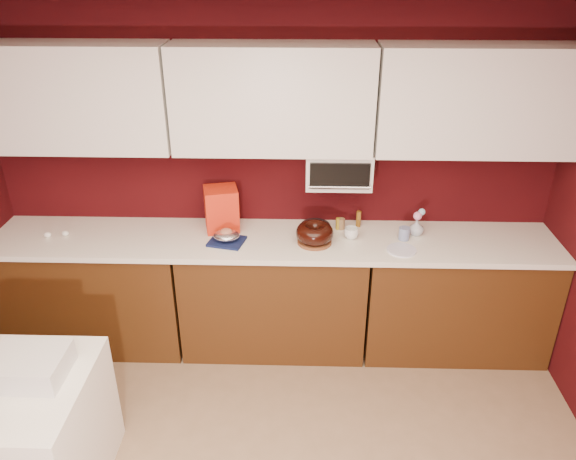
{
  "coord_description": "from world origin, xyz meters",
  "views": [
    {
      "loc": [
        0.21,
        -1.54,
        2.76
      ],
      "look_at": [
        0.11,
        1.84,
        1.02
      ],
      "focal_mm": 35.0,
      "sensor_mm": 36.0,
      "label": 1
    }
  ],
  "objects_px": {
    "pandoro_box": "(222,209)",
    "coffee_mug": "(351,232)",
    "foil_ham_nest": "(226,235)",
    "newspaper_stack": "(29,366)",
    "flower_vase": "(416,226)",
    "toaster_oven": "(339,167)",
    "bundt_cake": "(315,233)",
    "blue_jar": "(404,234)",
    "dining_table": "(3,436)"
  },
  "relations": [
    {
      "from": "foil_ham_nest",
      "to": "bundt_cake",
      "type": "bearing_deg",
      "value": 0.98
    },
    {
      "from": "bundt_cake",
      "to": "newspaper_stack",
      "type": "xyz_separation_m",
      "value": [
        -1.48,
        -1.22,
        -0.16
      ]
    },
    {
      "from": "foil_ham_nest",
      "to": "flower_vase",
      "type": "bearing_deg",
      "value": 6.78
    },
    {
      "from": "newspaper_stack",
      "to": "dining_table",
      "type": "bearing_deg",
      "value": -163.05
    },
    {
      "from": "flower_vase",
      "to": "newspaper_stack",
      "type": "distance_m",
      "value": 2.6
    },
    {
      "from": "dining_table",
      "to": "pandoro_box",
      "type": "xyz_separation_m",
      "value": [
        1.02,
        1.49,
        0.68
      ]
    },
    {
      "from": "blue_jar",
      "to": "bundt_cake",
      "type": "bearing_deg",
      "value": -173.33
    },
    {
      "from": "dining_table",
      "to": "blue_jar",
      "type": "distance_m",
      "value": 2.75
    },
    {
      "from": "foil_ham_nest",
      "to": "pandoro_box",
      "type": "bearing_deg",
      "value": 105.03
    },
    {
      "from": "flower_vase",
      "to": "bundt_cake",
      "type": "bearing_deg",
      "value": -168.45
    },
    {
      "from": "bundt_cake",
      "to": "flower_vase",
      "type": "xyz_separation_m",
      "value": [
        0.72,
        0.15,
        -0.02
      ]
    },
    {
      "from": "flower_vase",
      "to": "newspaper_stack",
      "type": "height_order",
      "value": "flower_vase"
    },
    {
      "from": "newspaper_stack",
      "to": "toaster_oven",
      "type": "bearing_deg",
      "value": 41.27
    },
    {
      "from": "foil_ham_nest",
      "to": "coffee_mug",
      "type": "height_order",
      "value": "coffee_mug"
    },
    {
      "from": "flower_vase",
      "to": "toaster_oven",
      "type": "bearing_deg",
      "value": 172.43
    },
    {
      "from": "dining_table",
      "to": "blue_jar",
      "type": "relative_size",
      "value": 11.06
    },
    {
      "from": "toaster_oven",
      "to": "pandoro_box",
      "type": "bearing_deg",
      "value": -178.62
    },
    {
      "from": "bundt_cake",
      "to": "newspaper_stack",
      "type": "distance_m",
      "value": 1.93
    },
    {
      "from": "toaster_oven",
      "to": "foil_ham_nest",
      "type": "bearing_deg",
      "value": -163.1
    },
    {
      "from": "foil_ham_nest",
      "to": "pandoro_box",
      "type": "distance_m",
      "value": 0.24
    },
    {
      "from": "pandoro_box",
      "to": "flower_vase",
      "type": "height_order",
      "value": "pandoro_box"
    },
    {
      "from": "newspaper_stack",
      "to": "foil_ham_nest",
      "type": "bearing_deg",
      "value": 54.13
    },
    {
      "from": "foil_ham_nest",
      "to": "coffee_mug",
      "type": "bearing_deg",
      "value": 5.73
    },
    {
      "from": "foil_ham_nest",
      "to": "coffee_mug",
      "type": "xyz_separation_m",
      "value": [
        0.87,
        0.09,
        -0.01
      ]
    },
    {
      "from": "dining_table",
      "to": "newspaper_stack",
      "type": "distance_m",
      "value": 0.49
    },
    {
      "from": "blue_jar",
      "to": "pandoro_box",
      "type": "bearing_deg",
      "value": 174.28
    },
    {
      "from": "pandoro_box",
      "to": "newspaper_stack",
      "type": "bearing_deg",
      "value": -133.11
    },
    {
      "from": "flower_vase",
      "to": "blue_jar",
      "type": "bearing_deg",
      "value": -142.22
    },
    {
      "from": "toaster_oven",
      "to": "foil_ham_nest",
      "type": "distance_m",
      "value": 0.91
    },
    {
      "from": "dining_table",
      "to": "bundt_cake",
      "type": "distance_m",
      "value": 2.21
    },
    {
      "from": "toaster_oven",
      "to": "blue_jar",
      "type": "xyz_separation_m",
      "value": [
        0.47,
        -0.15,
        -0.43
      ]
    },
    {
      "from": "newspaper_stack",
      "to": "flower_vase",
      "type": "bearing_deg",
      "value": 31.76
    },
    {
      "from": "blue_jar",
      "to": "flower_vase",
      "type": "xyz_separation_m",
      "value": [
        0.1,
        0.07,
        0.02
      ]
    },
    {
      "from": "bundt_cake",
      "to": "foil_ham_nest",
      "type": "height_order",
      "value": "bundt_cake"
    },
    {
      "from": "dining_table",
      "to": "blue_jar",
      "type": "height_order",
      "value": "blue_jar"
    },
    {
      "from": "toaster_oven",
      "to": "coffee_mug",
      "type": "relative_size",
      "value": 4.63
    },
    {
      "from": "pandoro_box",
      "to": "coffee_mug",
      "type": "height_order",
      "value": "pandoro_box"
    },
    {
      "from": "toaster_oven",
      "to": "blue_jar",
      "type": "relative_size",
      "value": 4.98
    },
    {
      "from": "toaster_oven",
      "to": "flower_vase",
      "type": "xyz_separation_m",
      "value": [
        0.56,
        -0.08,
        -0.41
      ]
    },
    {
      "from": "pandoro_box",
      "to": "newspaper_stack",
      "type": "height_order",
      "value": "pandoro_box"
    },
    {
      "from": "toaster_oven",
      "to": "flower_vase",
      "type": "height_order",
      "value": "toaster_oven"
    },
    {
      "from": "pandoro_box",
      "to": "toaster_oven",
      "type": "bearing_deg",
      "value": -11.86
    },
    {
      "from": "toaster_oven",
      "to": "newspaper_stack",
      "type": "bearing_deg",
      "value": -138.73
    },
    {
      "from": "pandoro_box",
      "to": "newspaper_stack",
      "type": "distance_m",
      "value": 1.66
    },
    {
      "from": "dining_table",
      "to": "flower_vase",
      "type": "distance_m",
      "value": 2.87
    },
    {
      "from": "dining_table",
      "to": "foil_ham_nest",
      "type": "relative_size",
      "value": 5.49
    },
    {
      "from": "bundt_cake",
      "to": "coffee_mug",
      "type": "height_order",
      "value": "bundt_cake"
    },
    {
      "from": "pandoro_box",
      "to": "coffee_mug",
      "type": "xyz_separation_m",
      "value": [
        0.93,
        -0.13,
        -0.11
      ]
    },
    {
      "from": "toaster_oven",
      "to": "bundt_cake",
      "type": "bearing_deg",
      "value": -125.59
    },
    {
      "from": "dining_table",
      "to": "newspaper_stack",
      "type": "relative_size",
      "value": 2.68
    }
  ]
}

